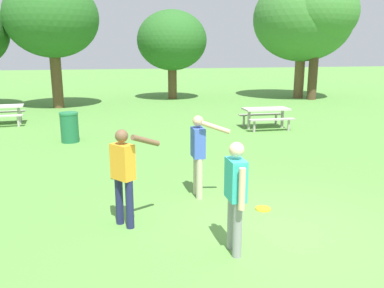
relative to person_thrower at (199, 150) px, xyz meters
name	(u,v)px	position (x,y,z in m)	size (l,w,h in m)	color
ground_plane	(283,233)	(0.90, -1.91, -0.96)	(120.00, 120.00, 0.00)	#568E3D
person_thrower	(199,150)	(0.00, 0.00, 0.00)	(0.67, 0.63, 1.64)	#B7AD93
person_catcher	(235,191)	(-0.08, -2.29, -0.02)	(0.23, 0.61, 1.64)	gray
person_bystander	(124,170)	(-1.53, -1.01, 0.00)	(0.83, 0.51, 1.64)	#1E234C
frisbee	(263,209)	(0.98, -0.94, -0.95)	(0.28, 0.28, 0.03)	yellow
picnic_table_near	(266,114)	(4.27, 6.21, -0.40)	(1.76, 1.50, 0.77)	#B2ADA3
picnic_table_far	(0,111)	(-5.55, 9.36, -0.40)	(1.81, 1.56, 0.77)	beige
trash_can_beside_table	(69,127)	(-2.76, 5.64, -0.48)	(0.59, 0.59, 0.96)	#1E663D
tree_broad_center	(52,18)	(-3.75, 13.93, 3.44)	(4.54, 4.54, 6.37)	brown
tree_far_right	(172,41)	(2.68, 16.24, 2.48)	(4.11, 4.11, 5.21)	brown
tree_slender_mid	(303,19)	(10.42, 14.93, 3.75)	(5.91, 5.91, 7.24)	brown
tree_back_left	(317,13)	(10.75, 13.94, 4.00)	(4.62, 4.62, 6.97)	#4C3823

